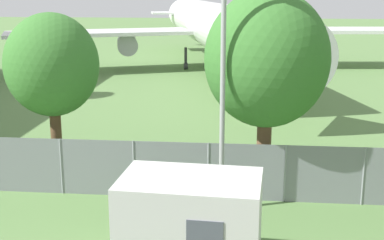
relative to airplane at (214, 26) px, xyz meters
name	(u,v)px	position (x,y,z in m)	size (l,w,h in m)	color
perimeter_fence	(134,169)	(-1.10, -28.50, -2.79)	(56.07, 0.07, 1.98)	gray
airplane	(214,26)	(0.00, 0.00, 0.00)	(34.65, 42.49, 11.45)	white
portable_cabin	(190,226)	(1.33, -33.38, -2.51)	(3.56, 2.43, 2.53)	silver
tree_near_hangar	(52,66)	(-4.21, -27.29, 0.53)	(3.33, 3.33, 6.17)	brown
tree_left_of_cabin	(267,60)	(3.30, -27.62, 0.88)	(4.18, 4.18, 6.98)	brown
light_mast	(223,42)	(1.92, -29.39, 1.63)	(0.44, 0.44, 9.02)	#99999E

